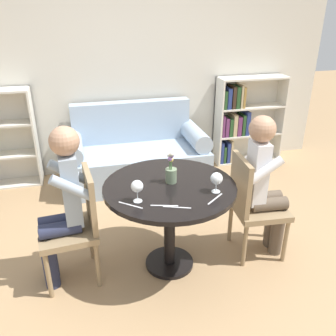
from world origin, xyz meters
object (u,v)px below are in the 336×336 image
Objects in this scene: chair_right at (252,202)px; wine_glass_right at (217,179)px; wine_glass_left at (137,187)px; person_right at (265,183)px; chair_left at (77,222)px; person_left at (62,204)px; bookshelf_right at (241,120)px; flower_vase at (171,171)px; couch at (136,156)px.

wine_glass_right is at bearing 119.15° from chair_right.
wine_glass_left is at bearing 105.03° from chair_right.
person_right is 8.11× the size of wine_glass_right.
chair_left is 0.72× the size of person_left.
wine_glass_right reaches higher than chair_right.
bookshelf_right is at bearing -17.43° from chair_right.
person_left reaches higher than chair_right.
chair_left is 1.10m from wine_glass_right.
bookshelf_right is at bearing 50.15° from wine_glass_left.
chair_right is 5.61× the size of wine_glass_left.
person_left is at bearing -140.52° from bookshelf_right.
chair_right is at bearing -3.43° from flower_vase.
bookshelf_right is 4.49× the size of flower_vase.
wine_glass_right is (0.58, -0.00, -0.01)m from wine_glass_left.
chair_left is at bearing -114.04° from couch.
chair_left is 1.42m from chair_right.
couch is at bearing 148.64° from person_left.
chair_right is 1.52m from person_left.
flower_vase is (-1.45, -1.87, 0.26)m from bookshelf_right.
person_right reaches higher than flower_vase.
couch is 1.52m from bookshelf_right.
wine_glass_left is at bearing -98.54° from couch.
flower_vase reaches higher than chair_left.
couch is at bearing 151.00° from chair_left.
chair_right is at bearing 82.96° from chair_left.
person_right is (0.09, -0.01, 0.17)m from chair_right.
chair_left is 0.20m from person_left.
person_left reaches higher than couch.
wine_glass_left reaches higher than chair_right.
flower_vase reaches higher than chair_right.
wine_glass_left reaches higher than chair_left.
chair_left is 0.73× the size of person_right.
wine_glass_left is 0.58m from wine_glass_right.
flower_vase is at bearing 37.31° from wine_glass_left.
person_left is at bearing -86.60° from chair_left.
wine_glass_right is at bearing -0.39° from wine_glass_left.
person_right is at bearing -64.27° from couch.
person_left reaches higher than person_right.
couch is at bearing 27.73° from chair_right.
chair_left is 1.52m from person_right.
bookshelf_right is 1.28× the size of chair_left.
flower_vase is at bearing 85.20° from person_left.
wine_glass_left is (-0.28, -1.83, 0.55)m from couch.
person_left reaches higher than flower_vase.
person_left is at bearing 92.88° from chair_right.
flower_vase is at bearing -89.18° from couch.
person_left reaches higher than chair_left.
wine_glass_left is at bearing -142.69° from flower_vase.
couch is at bearing 90.82° from flower_vase.
couch is 1.35× the size of person_right.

